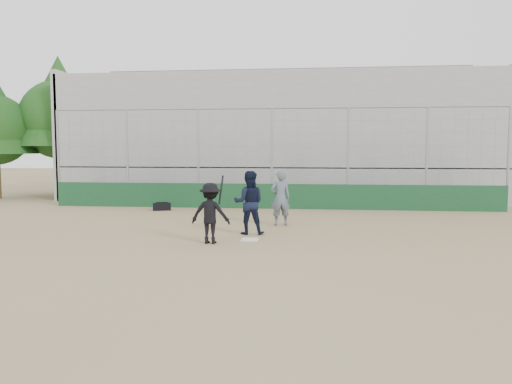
# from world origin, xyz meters

# --- Properties ---
(ground) EXTENTS (90.00, 90.00, 0.00)m
(ground) POSITION_xyz_m (0.00, 0.00, 0.00)
(ground) COLOR brown
(ground) RESTS_ON ground
(home_plate) EXTENTS (0.44, 0.44, 0.02)m
(home_plate) POSITION_xyz_m (0.00, 0.00, 0.01)
(home_plate) COLOR white
(home_plate) RESTS_ON ground
(backstop) EXTENTS (18.10, 0.25, 4.04)m
(backstop) POSITION_xyz_m (0.00, 7.00, 0.96)
(backstop) COLOR #133C1F
(backstop) RESTS_ON ground
(bleachers) EXTENTS (20.25, 6.70, 6.98)m
(bleachers) POSITION_xyz_m (0.00, 11.95, 2.92)
(bleachers) COLOR gray
(bleachers) RESTS_ON ground
(tree_left) EXTENTS (4.48, 4.48, 7.00)m
(tree_left) POSITION_xyz_m (-11.00, 11.00, 4.39)
(tree_left) COLOR #362613
(tree_left) RESTS_ON ground
(batter_at_plate) EXTENTS (1.04, 0.76, 1.72)m
(batter_at_plate) POSITION_xyz_m (-0.94, -0.57, 0.77)
(batter_at_plate) COLOR black
(batter_at_plate) RESTS_ON ground
(catcher_crouched) EXTENTS (0.91, 0.72, 1.20)m
(catcher_crouched) POSITION_xyz_m (-0.13, 0.85, 0.60)
(catcher_crouched) COLOR black
(catcher_crouched) RESTS_ON ground
(umpire) EXTENTS (0.72, 0.58, 1.56)m
(umpire) POSITION_xyz_m (0.63, 2.59, 0.78)
(umpire) COLOR #545E6B
(umpire) RESTS_ON ground
(equipment_bag) EXTENTS (0.74, 0.51, 0.33)m
(equipment_bag) POSITION_xyz_m (-4.21, 5.86, 0.15)
(equipment_bag) COLOR black
(equipment_bag) RESTS_ON ground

